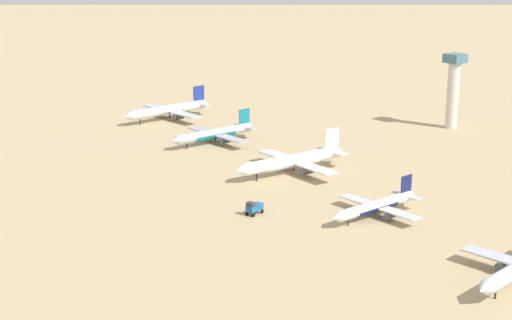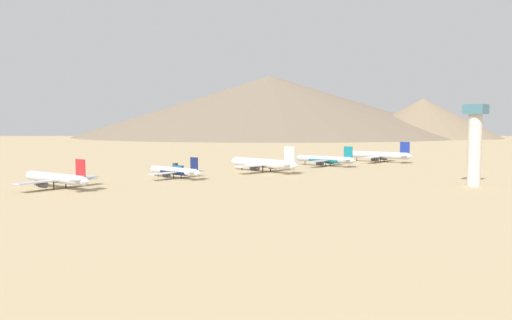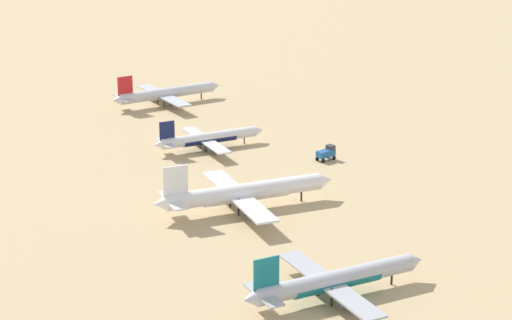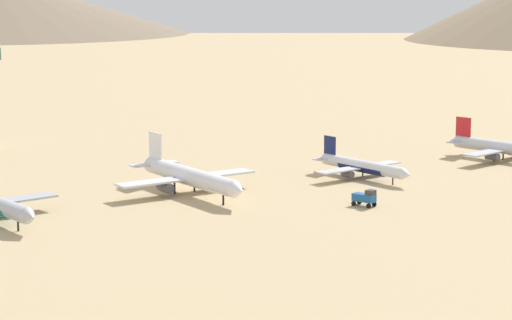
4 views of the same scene
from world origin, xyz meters
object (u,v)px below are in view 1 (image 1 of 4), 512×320
parked_jet_3 (377,206)px  control_tower (453,87)px  parked_jet_0 (169,110)px  parked_jet_1 (215,134)px  service_truck (254,207)px  parked_jet_2 (293,161)px

parked_jet_3 → control_tower: 118.83m
parked_jet_0 → control_tower: bearing=135.8°
parked_jet_1 → service_truck: size_ratio=6.93×
service_truck → parked_jet_1: bearing=-116.3°
parked_jet_0 → parked_jet_3: 142.13m
parked_jet_2 → control_tower: (-93.45, -12.75, 12.57)m
parked_jet_3 → service_truck: size_ratio=5.86×
parked_jet_0 → parked_jet_1: (7.48, 46.20, -0.53)m
parked_jet_1 → parked_jet_2: (1.84, 48.50, 0.51)m
service_truck → control_tower: bearing=-163.6°
parked_jet_2 → parked_jet_3: parked_jet_2 is taller
parked_jet_3 → control_tower: bearing=-150.0°
parked_jet_2 → control_tower: size_ratio=1.47×
parked_jet_0 → parked_jet_1: size_ratio=1.13×
parked_jet_2 → control_tower: control_tower is taller
parked_jet_1 → parked_jet_2: 48.53m
parked_jet_1 → parked_jet_2: parked_jet_2 is taller
parked_jet_2 → parked_jet_3: size_ratio=1.34×
parked_jet_0 → service_truck: (43.63, 119.44, -2.20)m
parked_jet_3 → parked_jet_1: bearing=-96.4°
parked_jet_3 → service_truck: bearing=-40.1°
parked_jet_0 → parked_jet_2: parked_jet_2 is taller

